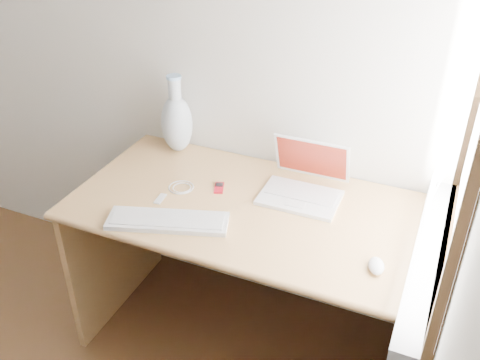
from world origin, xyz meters
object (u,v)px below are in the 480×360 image
at_px(external_keyboard, 168,221).
at_px(laptop, 304,184).
at_px(desk, 262,238).
at_px(vase, 177,121).

bearing_deg(external_keyboard, laptop, 26.06).
distance_m(laptop, external_keyboard, 0.56).
relative_size(desk, vase, 3.98).
bearing_deg(vase, desk, -21.76).
distance_m(desk, laptop, 0.31).
distance_m(external_keyboard, vase, 0.59).
bearing_deg(desk, external_keyboard, -128.55).
bearing_deg(desk, vase, 158.24).
distance_m(laptop, vase, 0.66).
distance_m(desk, vase, 0.65).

